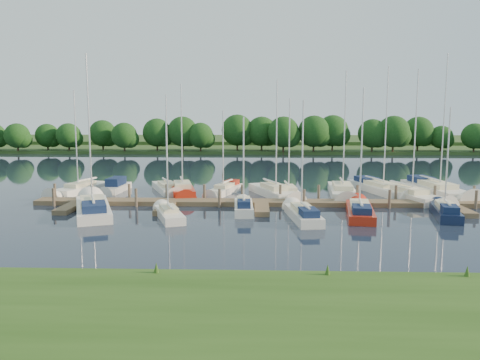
{
  "coord_description": "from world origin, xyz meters",
  "views": [
    {
      "loc": [
        -0.5,
        -32.56,
        7.88
      ],
      "look_at": [
        -1.89,
        8.0,
        2.2
      ],
      "focal_mm": 35.0,
      "sensor_mm": 36.0,
      "label": 1
    }
  ],
  "objects_px": {
    "motorboat": "(116,188)",
    "sailboat_n_5": "(275,194)",
    "dock": "(261,204)",
    "sailboat_s_2": "(244,208)",
    "sailboat_n_0": "(80,190)"
  },
  "relations": [
    {
      "from": "sailboat_n_0",
      "to": "sailboat_n_5",
      "type": "bearing_deg",
      "value": -165.62
    },
    {
      "from": "sailboat_n_0",
      "to": "sailboat_n_5",
      "type": "xyz_separation_m",
      "value": [
        19.69,
        -1.39,
        0.01
      ]
    },
    {
      "from": "sailboat_n_5",
      "to": "sailboat_s_2",
      "type": "height_order",
      "value": "sailboat_n_5"
    },
    {
      "from": "motorboat",
      "to": "sailboat_n_5",
      "type": "relative_size",
      "value": 0.5
    },
    {
      "from": "motorboat",
      "to": "sailboat_n_0",
      "type": "bearing_deg",
      "value": 18.47
    },
    {
      "from": "dock",
      "to": "motorboat",
      "type": "height_order",
      "value": "motorboat"
    },
    {
      "from": "dock",
      "to": "sailboat_s_2",
      "type": "xyz_separation_m",
      "value": [
        -1.49,
        -2.33,
        0.13
      ]
    },
    {
      "from": "sailboat_s_2",
      "to": "sailboat_n_0",
      "type": "bearing_deg",
      "value": 150.21
    },
    {
      "from": "dock",
      "to": "sailboat_n_5",
      "type": "height_order",
      "value": "sailboat_n_5"
    },
    {
      "from": "sailboat_n_0",
      "to": "motorboat",
      "type": "bearing_deg",
      "value": -146.75
    },
    {
      "from": "dock",
      "to": "sailboat_s_2",
      "type": "height_order",
      "value": "sailboat_s_2"
    },
    {
      "from": "dock",
      "to": "sailboat_n_5",
      "type": "bearing_deg",
      "value": 74.82
    },
    {
      "from": "motorboat",
      "to": "sailboat_n_5",
      "type": "xyz_separation_m",
      "value": [
        16.32,
        -2.28,
        -0.09
      ]
    },
    {
      "from": "sailboat_n_5",
      "to": "sailboat_n_0",
      "type": "bearing_deg",
      "value": -25.61
    },
    {
      "from": "dock",
      "to": "sailboat_s_2",
      "type": "relative_size",
      "value": 4.92
    }
  ]
}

